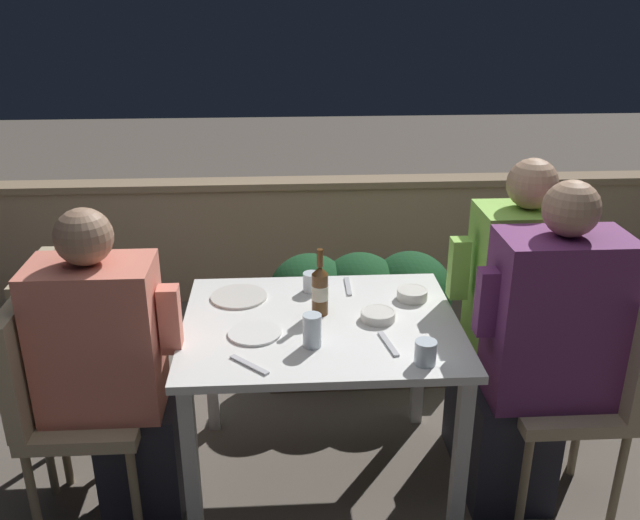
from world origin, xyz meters
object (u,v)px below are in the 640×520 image
person_coral_top (113,374)px  chair_right_far (552,336)px  person_purple_stripe (541,355)px  chair_left_near (59,390)px  chair_left_far (70,349)px  beer_bottle (320,290)px  chair_right_near (590,375)px  person_green_blouse (508,315)px

person_coral_top → chair_right_far: (1.69, 0.28, -0.06)m
person_purple_stripe → chair_right_far: size_ratio=1.42×
chair_left_near → chair_right_far: same height
chair_left_far → beer_bottle: bearing=-4.8°
person_purple_stripe → chair_right_far: person_purple_stripe is taller
beer_bottle → chair_left_far: bearing=175.2°
chair_right_near → person_green_blouse: 0.38m
chair_left_near → person_coral_top: bearing=0.0°
person_coral_top → chair_left_far: 0.38m
person_coral_top → person_purple_stripe: bearing=-0.8°
person_purple_stripe → person_green_blouse: size_ratio=1.00×
chair_left_far → person_green_blouse: size_ratio=0.70×
chair_left_near → person_purple_stripe: (1.71, -0.02, 0.09)m
person_coral_top → chair_right_far: bearing=9.4°
chair_left_near → chair_left_far: size_ratio=1.00×
chair_left_far → beer_bottle: (0.98, -0.08, 0.27)m
person_purple_stripe → person_green_blouse: (-0.02, 0.30, 0.01)m
beer_bottle → chair_left_near: bearing=-167.3°
chair_right_far → person_purple_stripe: bearing=-119.7°
chair_left_near → person_purple_stripe: 1.72m
chair_left_far → chair_right_near: bearing=-9.1°
chair_right_far → person_green_blouse: (-0.19, -0.00, 0.10)m
person_purple_stripe → beer_bottle: bearing=163.5°
person_coral_top → person_purple_stripe: size_ratio=0.95×
chair_right_far → beer_bottle: size_ratio=3.47×
chair_right_near → chair_right_far: (-0.02, 0.30, 0.00)m
chair_left_near → person_coral_top: size_ratio=0.74×
chair_right_far → person_coral_top: bearing=-170.6°
chair_left_far → chair_right_near: size_ratio=1.00×
chair_right_far → person_green_blouse: bearing=-180.0°
person_purple_stripe → beer_bottle: 0.83m
chair_right_far → person_green_blouse: 0.22m
person_coral_top → person_purple_stripe: person_purple_stripe is taller
chair_left_near → person_green_blouse: 1.72m
person_purple_stripe → person_coral_top: bearing=179.2°
beer_bottle → person_purple_stripe: bearing=-16.5°
chair_right_far → chair_left_near: bearing=-171.5°
person_green_blouse → person_purple_stripe: bearing=-85.7°
chair_right_near → chair_left_far: bearing=170.9°
chair_left_far → chair_right_far: 1.93m
chair_right_near → person_green_blouse: size_ratio=0.70×
chair_left_far → person_green_blouse: bearing=-0.4°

